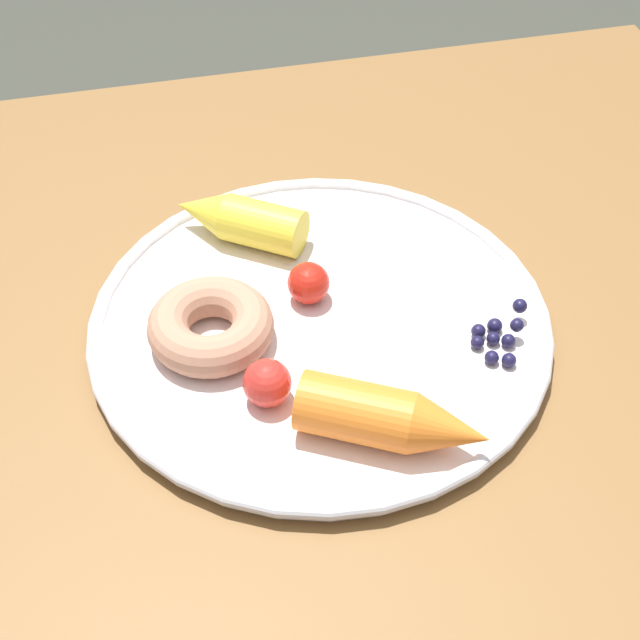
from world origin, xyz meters
name	(u,v)px	position (x,y,z in m)	size (l,w,h in m)	color
dining_table	(338,404)	(0.00, 0.00, 0.61)	(0.91, 0.79, 0.71)	brown
plate	(320,323)	(-0.02, -0.01, 0.72)	(0.36, 0.36, 0.02)	silver
carrot_orange	(394,419)	(0.00, -0.13, 0.75)	(0.13, 0.10, 0.04)	orange
carrot_yellow	(239,219)	(-0.06, 0.11, 0.74)	(0.12, 0.10, 0.04)	yellow
donut	(211,326)	(-0.10, -0.01, 0.74)	(0.09, 0.09, 0.03)	tan
blueberry_pile	(499,335)	(0.11, -0.06, 0.73)	(0.05, 0.05, 0.02)	#191638
tomato_near	(309,283)	(-0.02, 0.02, 0.74)	(0.03, 0.03, 0.03)	red
tomato_mid	(267,383)	(-0.07, -0.07, 0.74)	(0.03, 0.03, 0.03)	red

